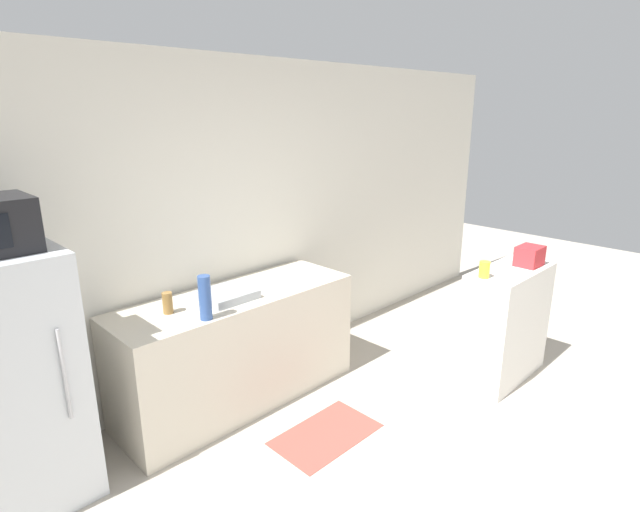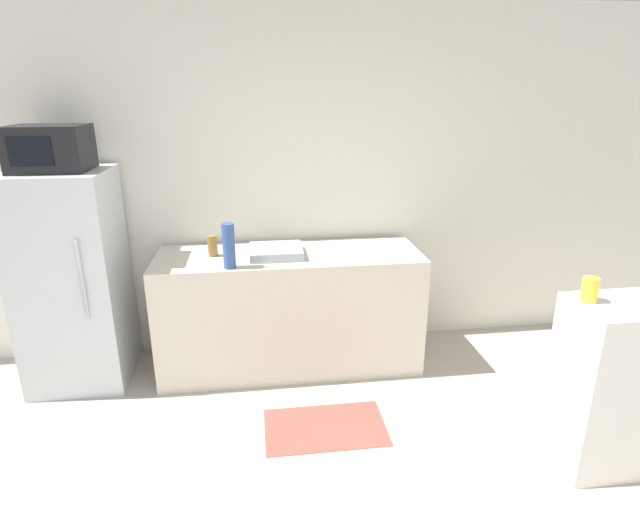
# 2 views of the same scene
# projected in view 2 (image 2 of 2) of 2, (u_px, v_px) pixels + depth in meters

# --- Properties ---
(wall_back) EXTENTS (8.00, 0.06, 2.60)m
(wall_back) POSITION_uv_depth(u_px,v_px,m) (278.00, 185.00, 3.77)
(wall_back) COLOR silver
(wall_back) RESTS_ON ground_plane
(refrigerator) EXTENTS (0.64, 0.63, 1.49)m
(refrigerator) POSITION_uv_depth(u_px,v_px,m) (73.00, 280.00, 3.41)
(refrigerator) COLOR silver
(refrigerator) RESTS_ON ground_plane
(microwave) EXTENTS (0.45, 0.38, 0.28)m
(microwave) POSITION_uv_depth(u_px,v_px,m) (50.00, 148.00, 3.13)
(microwave) COLOR black
(microwave) RESTS_ON refrigerator
(counter) EXTENTS (1.88, 0.63, 0.88)m
(counter) POSITION_uv_depth(u_px,v_px,m) (290.00, 310.00, 3.69)
(counter) COLOR beige
(counter) RESTS_ON ground_plane
(sink_basin) EXTENTS (0.37, 0.34, 0.06)m
(sink_basin) POSITION_uv_depth(u_px,v_px,m) (276.00, 251.00, 3.50)
(sink_basin) COLOR #9EA3A8
(sink_basin) RESTS_ON counter
(bottle_tall) EXTENTS (0.08, 0.08, 0.30)m
(bottle_tall) POSITION_uv_depth(u_px,v_px,m) (229.00, 246.00, 3.22)
(bottle_tall) COLOR #2D4C8C
(bottle_tall) RESTS_ON counter
(bottle_short) EXTENTS (0.07, 0.07, 0.15)m
(bottle_short) POSITION_uv_depth(u_px,v_px,m) (212.00, 246.00, 3.48)
(bottle_short) COLOR olive
(bottle_short) RESTS_ON counter
(shelf_cabinet) EXTENTS (0.87, 0.39, 0.96)m
(shelf_cabinet) POSITION_uv_depth(u_px,v_px,m) (640.00, 383.00, 2.69)
(shelf_cabinet) COLOR white
(shelf_cabinet) RESTS_ON ground_plane
(jar) EXTENTS (0.08, 0.08, 0.13)m
(jar) POSITION_uv_depth(u_px,v_px,m) (590.00, 290.00, 2.52)
(jar) COLOR yellow
(jar) RESTS_ON shelf_cabinet
(kitchen_rug) EXTENTS (0.74, 0.45, 0.01)m
(kitchen_rug) POSITION_uv_depth(u_px,v_px,m) (325.00, 427.00, 3.08)
(kitchen_rug) COLOR #99473D
(kitchen_rug) RESTS_ON ground_plane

